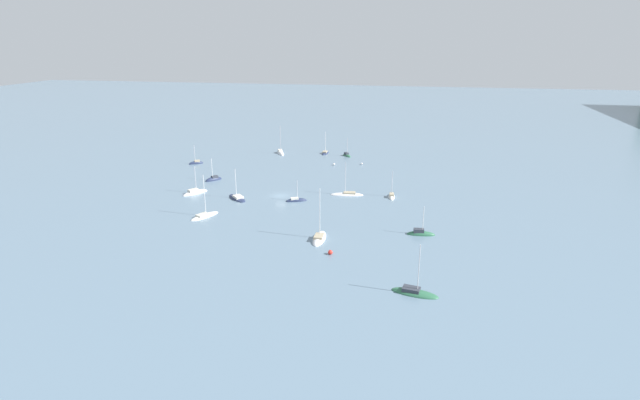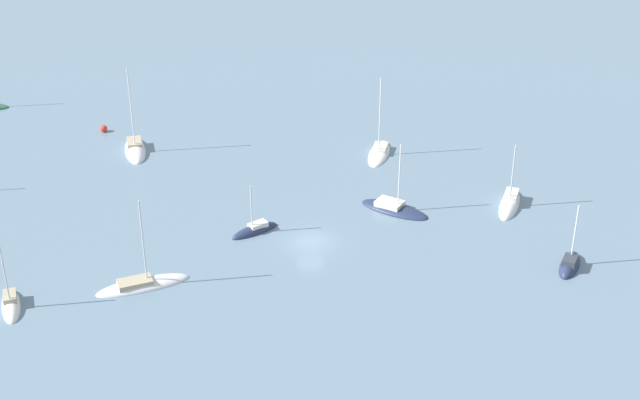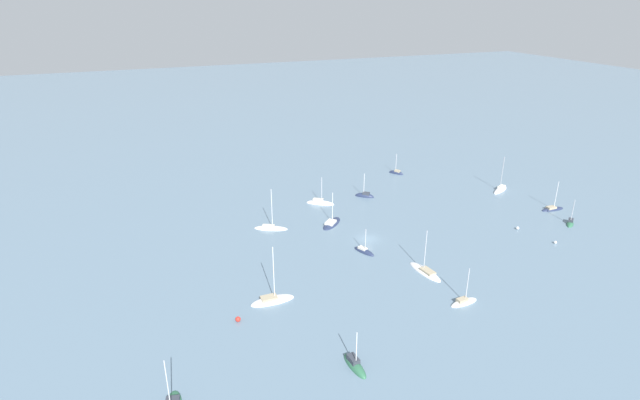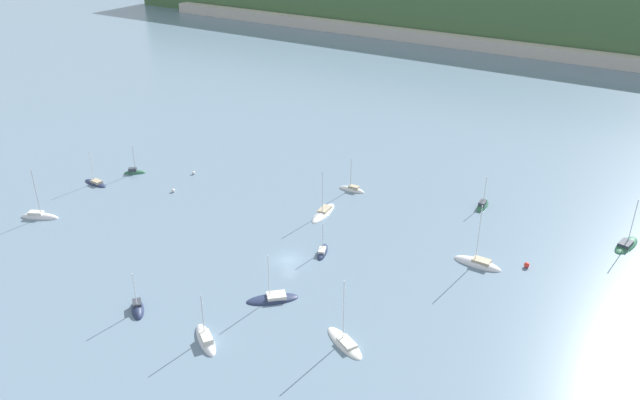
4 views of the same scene
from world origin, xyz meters
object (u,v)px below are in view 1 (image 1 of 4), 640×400
sailboat_1 (325,153)px  sailboat_13 (347,195)px  sailboat_3 (237,198)px  sailboat_4 (414,293)px  sailboat_7 (319,239)px  sailboat_6 (195,193)px  mooring_buoy_0 (362,164)px  sailboat_2 (205,216)px  sailboat_9 (214,180)px  sailboat_11 (196,163)px  sailboat_10 (296,201)px  mooring_buoy_1 (330,252)px  sailboat_5 (392,197)px  mooring_buoy_2 (334,164)px  sailboat_0 (281,153)px  sailboat_12 (347,156)px  sailboat_8 (421,234)px

sailboat_1 → sailboat_13: bearing=-159.9°
sailboat_1 → sailboat_3: sailboat_3 is taller
sailboat_4 → sailboat_7: bearing=146.8°
sailboat_6 → mooring_buoy_0: 54.93m
sailboat_1 → sailboat_6: bearing=157.5°
sailboat_2 → sailboat_9: size_ratio=1.40×
sailboat_11 → sailboat_2: bearing=81.7°
sailboat_6 → mooring_buoy_0: bearing=-11.8°
sailboat_3 → sailboat_10: bearing=-130.3°
sailboat_1 → mooring_buoy_0: 19.67m
sailboat_13 → mooring_buoy_1: bearing=85.2°
sailboat_9 → sailboat_10: (13.87, 27.37, -0.02)m
sailboat_13 → sailboat_9: bearing=-17.4°
sailboat_7 → sailboat_11: sailboat_7 is taller
sailboat_5 → mooring_buoy_0: bearing=15.3°
sailboat_1 → sailboat_7: bearing=-167.5°
sailboat_2 → sailboat_7: size_ratio=0.89×
sailboat_3 → sailboat_11: sailboat_3 is taller
sailboat_3 → mooring_buoy_2: 42.23m
mooring_buoy_1 → mooring_buoy_2: 67.56m
sailboat_0 → mooring_buoy_1: bearing=-4.8°
sailboat_2 → mooring_buoy_2: size_ratio=14.49×
sailboat_2 → sailboat_12: sailboat_2 is taller
sailboat_9 → mooring_buoy_1: 59.83m
sailboat_5 → sailboat_9: (-6.20, -50.45, -0.01)m
sailboat_3 → sailboat_5: 39.04m
sailboat_5 → sailboat_9: bearing=79.1°
sailboat_1 → sailboat_0: bearing=104.7°
sailboat_8 → sailboat_11: bearing=141.9°
sailboat_4 → sailboat_8: size_ratio=1.33×
sailboat_10 → sailboat_1: bearing=70.6°
sailboat_9 → sailboat_7: bearing=85.6°
sailboat_5 → sailboat_11: size_ratio=1.09×
sailboat_11 → mooring_buoy_0: 52.92m
sailboat_9 → mooring_buoy_2: bearing=166.9°
mooring_buoy_1 → mooring_buoy_2: size_ratio=1.24×
sailboat_0 → sailboat_5: sailboat_0 is taller
sailboat_6 → sailboat_8: 60.21m
sailboat_9 → mooring_buoy_1: size_ratio=8.37×
sailboat_2 → sailboat_12: size_ratio=1.50×
sailboat_8 → mooring_buoy_2: 60.06m
sailboat_0 → sailboat_4: (91.97, 46.81, -0.01)m
mooring_buoy_0 → sailboat_12: bearing=-150.0°
sailboat_10 → sailboat_4: bearing=-76.9°
mooring_buoy_0 → sailboat_0: bearing=-109.5°
sailboat_10 → mooring_buoy_0: 41.38m
sailboat_6 → sailboat_7: bearing=-88.9°
sailboat_2 → sailboat_3: 14.14m
sailboat_7 → sailboat_12: sailboat_7 is taller
sailboat_2 → sailboat_11: 50.75m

